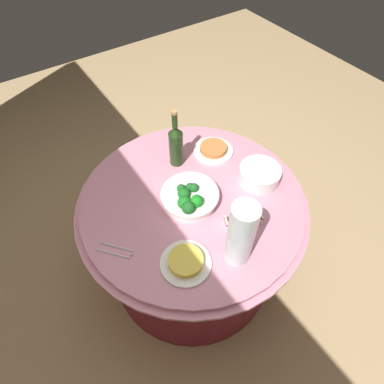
# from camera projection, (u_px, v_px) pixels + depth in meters

# --- Properties ---
(ground_plane) EXTENTS (6.00, 6.00, 0.00)m
(ground_plane) POSITION_uv_depth(u_px,v_px,m) (192.00, 266.00, 2.16)
(ground_plane) COLOR tan
(buffet_table) EXTENTS (1.16, 1.16, 0.74)m
(buffet_table) POSITION_uv_depth(u_px,v_px,m) (192.00, 237.00, 1.87)
(buffet_table) COLOR maroon
(buffet_table) RESTS_ON ground_plane
(broccoli_bowl) EXTENTS (0.28, 0.28, 0.11)m
(broccoli_bowl) POSITION_uv_depth(u_px,v_px,m) (189.00, 197.00, 1.53)
(broccoli_bowl) COLOR white
(broccoli_bowl) RESTS_ON buffet_table
(plate_stack) EXTENTS (0.21, 0.21, 0.08)m
(plate_stack) POSITION_uv_depth(u_px,v_px,m) (259.00, 175.00, 1.63)
(plate_stack) COLOR white
(plate_stack) RESTS_ON buffet_table
(wine_bottle) EXTENTS (0.07, 0.07, 0.34)m
(wine_bottle) POSITION_uv_depth(u_px,v_px,m) (176.00, 144.00, 1.64)
(wine_bottle) COLOR #1D3515
(wine_bottle) RESTS_ON buffet_table
(decorative_fruit_vase) EXTENTS (0.11, 0.11, 0.34)m
(decorative_fruit_vase) POSITION_uv_depth(u_px,v_px,m) (240.00, 236.00, 1.26)
(decorative_fruit_vase) COLOR silver
(decorative_fruit_vase) RESTS_ON buffet_table
(serving_tongs) EXTENTS (0.15, 0.14, 0.01)m
(serving_tongs) POSITION_uv_depth(u_px,v_px,m) (116.00, 250.00, 1.40)
(serving_tongs) COLOR silver
(serving_tongs) RESTS_ON buffet_table
(food_plate_fried_egg) EXTENTS (0.22, 0.22, 0.04)m
(food_plate_fried_egg) POSITION_uv_depth(u_px,v_px,m) (186.00, 262.00, 1.35)
(food_plate_fried_egg) COLOR white
(food_plate_fried_egg) RESTS_ON buffet_table
(food_plate_peanuts) EXTENTS (0.22, 0.22, 0.04)m
(food_plate_peanuts) POSITION_uv_depth(u_px,v_px,m) (213.00, 150.00, 1.78)
(food_plate_peanuts) COLOR white
(food_plate_peanuts) RESTS_ON buffet_table
(label_placard_front) EXTENTS (0.05, 0.01, 0.05)m
(label_placard_front) POSITION_uv_depth(u_px,v_px,m) (259.00, 217.00, 1.47)
(label_placard_front) COLOR white
(label_placard_front) RESTS_ON buffet_table
(label_placard_mid) EXTENTS (0.05, 0.03, 0.05)m
(label_placard_mid) POSITION_uv_depth(u_px,v_px,m) (226.00, 223.00, 1.45)
(label_placard_mid) COLOR white
(label_placard_mid) RESTS_ON buffet_table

